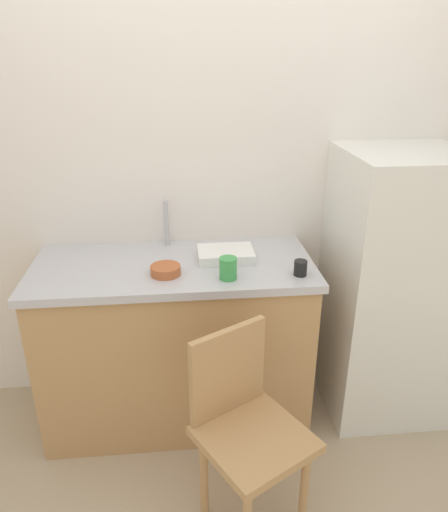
{
  "coord_description": "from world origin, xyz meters",
  "views": [
    {
      "loc": [
        -0.22,
        -1.51,
        1.91
      ],
      "look_at": [
        -0.0,
        0.6,
        0.98
      ],
      "focal_mm": 33.36,
      "sensor_mm": 36.0,
      "label": 1
    }
  ],
  "objects_px": {
    "refrigerator": "(391,288)",
    "terracotta_bowl": "(166,270)",
    "cup_green": "(228,268)",
    "cup_black": "(300,268)",
    "dish_tray": "(226,254)",
    "chair": "(245,425)"
  },
  "relations": [
    {
      "from": "chair",
      "to": "dish_tray",
      "type": "bearing_deg",
      "value": 61.16
    },
    {
      "from": "terracotta_bowl",
      "to": "cup_green",
      "type": "bearing_deg",
      "value": -14.26
    },
    {
      "from": "dish_tray",
      "to": "cup_black",
      "type": "distance_m",
      "value": 0.4
    },
    {
      "from": "chair",
      "to": "cup_green",
      "type": "height_order",
      "value": "cup_green"
    },
    {
      "from": "dish_tray",
      "to": "terracotta_bowl",
      "type": "relative_size",
      "value": 1.97
    },
    {
      "from": "refrigerator",
      "to": "terracotta_bowl",
      "type": "xyz_separation_m",
      "value": [
        -1.19,
        -0.12,
        0.22
      ]
    },
    {
      "from": "terracotta_bowl",
      "to": "refrigerator",
      "type": "bearing_deg",
      "value": 5.84
    },
    {
      "from": "dish_tray",
      "to": "terracotta_bowl",
      "type": "height_order",
      "value": "dish_tray"
    },
    {
      "from": "dish_tray",
      "to": "terracotta_bowl",
      "type": "xyz_separation_m",
      "value": [
        -0.3,
        -0.15,
        -0.0
      ]
    },
    {
      "from": "terracotta_bowl",
      "to": "cup_black",
      "type": "bearing_deg",
      "value": -6.36
    },
    {
      "from": "cup_black",
      "to": "cup_green",
      "type": "bearing_deg",
      "value": -179.45
    },
    {
      "from": "cup_green",
      "to": "cup_black",
      "type": "bearing_deg",
      "value": 0.55
    },
    {
      "from": "refrigerator",
      "to": "chair",
      "type": "xyz_separation_m",
      "value": [
        -0.88,
        -0.68,
        -0.23
      ]
    },
    {
      "from": "chair",
      "to": "cup_black",
      "type": "distance_m",
      "value": 0.75
    },
    {
      "from": "refrigerator",
      "to": "dish_tray",
      "type": "height_order",
      "value": "refrigerator"
    },
    {
      "from": "chair",
      "to": "terracotta_bowl",
      "type": "xyz_separation_m",
      "value": [
        -0.31,
        0.56,
        0.45
      ]
    },
    {
      "from": "chair",
      "to": "terracotta_bowl",
      "type": "bearing_deg",
      "value": 89.52
    },
    {
      "from": "refrigerator",
      "to": "cup_green",
      "type": "xyz_separation_m",
      "value": [
        -0.9,
        -0.19,
        0.25
      ]
    },
    {
      "from": "refrigerator",
      "to": "dish_tray",
      "type": "distance_m",
      "value": 0.91
    },
    {
      "from": "refrigerator",
      "to": "chair",
      "type": "distance_m",
      "value": 1.13
    },
    {
      "from": "chair",
      "to": "cup_black",
      "type": "bearing_deg",
      "value": 27.02
    },
    {
      "from": "cup_black",
      "to": "cup_green",
      "type": "height_order",
      "value": "cup_green"
    }
  ]
}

